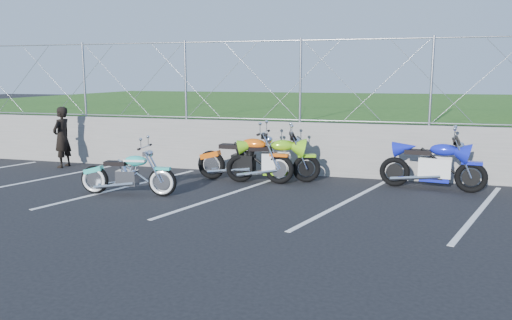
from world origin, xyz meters
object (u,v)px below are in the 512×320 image
(cruiser_turquoise, at_px, (129,176))
(naked_orange, at_px, (246,160))
(person_standing, at_px, (62,137))
(sportbike_blue, at_px, (434,167))
(sportbike_green, at_px, (275,162))

(cruiser_turquoise, xyz_separation_m, naked_orange, (1.91, 1.90, 0.09))
(cruiser_turquoise, distance_m, naked_orange, 2.70)
(naked_orange, relative_size, person_standing, 1.45)
(naked_orange, height_order, sportbike_blue, naked_orange)
(sportbike_blue, xyz_separation_m, person_standing, (-9.34, 0.13, 0.31))
(sportbike_green, height_order, person_standing, person_standing)
(sportbike_blue, bearing_deg, naked_orange, -168.15)
(cruiser_turquoise, bearing_deg, person_standing, 138.04)
(naked_orange, xyz_separation_m, sportbike_green, (0.66, 0.11, -0.02))
(sportbike_blue, bearing_deg, cruiser_turquoise, -152.24)
(cruiser_turquoise, xyz_separation_m, sportbike_green, (2.57, 2.01, 0.07))
(cruiser_turquoise, relative_size, sportbike_green, 0.97)
(person_standing, bearing_deg, naked_orange, 86.11)
(naked_orange, relative_size, sportbike_green, 1.11)
(naked_orange, bearing_deg, person_standing, 178.04)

